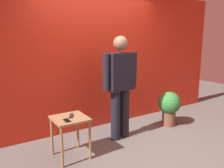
{
  "coord_description": "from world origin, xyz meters",
  "views": [
    {
      "loc": [
        -2.14,
        -2.52,
        1.74
      ],
      "look_at": [
        -0.19,
        0.55,
        1.0
      ],
      "focal_mm": 36.88,
      "sensor_mm": 36.0,
      "label": 1
    }
  ],
  "objects_px": {
    "side_table": "(70,125)",
    "potted_plant": "(169,106)",
    "tv_remote": "(71,116)",
    "cell_phone": "(67,120)",
    "standing_person": "(120,83)"
  },
  "relations": [
    {
      "from": "potted_plant",
      "to": "tv_remote",
      "type": "bearing_deg",
      "value": -177.67
    },
    {
      "from": "side_table",
      "to": "cell_phone",
      "type": "distance_m",
      "value": 0.18
    },
    {
      "from": "standing_person",
      "to": "potted_plant",
      "type": "height_order",
      "value": "standing_person"
    },
    {
      "from": "standing_person",
      "to": "side_table",
      "type": "distance_m",
      "value": 1.11
    },
    {
      "from": "side_table",
      "to": "tv_remote",
      "type": "distance_m",
      "value": 0.13
    },
    {
      "from": "standing_person",
      "to": "potted_plant",
      "type": "xyz_separation_m",
      "value": [
        1.15,
        -0.04,
        -0.58
      ]
    },
    {
      "from": "side_table",
      "to": "potted_plant",
      "type": "height_order",
      "value": "potted_plant"
    },
    {
      "from": "cell_phone",
      "to": "tv_remote",
      "type": "relative_size",
      "value": 0.85
    },
    {
      "from": "tv_remote",
      "to": "standing_person",
      "type": "bearing_deg",
      "value": 37.36
    },
    {
      "from": "side_table",
      "to": "potted_plant",
      "type": "relative_size",
      "value": 0.89
    },
    {
      "from": "cell_phone",
      "to": "potted_plant",
      "type": "height_order",
      "value": "potted_plant"
    },
    {
      "from": "tv_remote",
      "to": "side_table",
      "type": "bearing_deg",
      "value": -107.86
    },
    {
      "from": "potted_plant",
      "to": "side_table",
      "type": "bearing_deg",
      "value": -176.84
    },
    {
      "from": "cell_phone",
      "to": "potted_plant",
      "type": "distance_m",
      "value": 2.25
    },
    {
      "from": "standing_person",
      "to": "tv_remote",
      "type": "distance_m",
      "value": 1.03
    }
  ]
}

